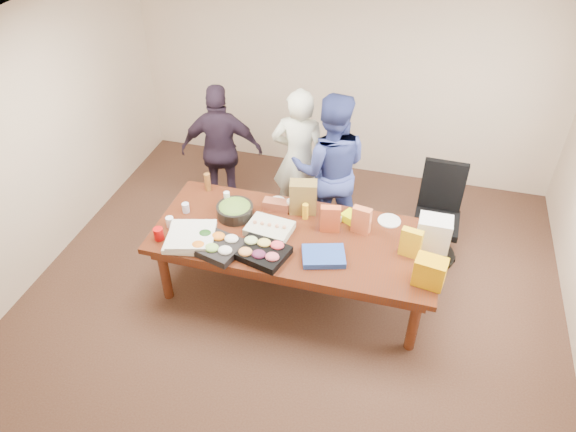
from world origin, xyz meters
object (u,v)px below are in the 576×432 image
(sheet_cake, at_px, (270,229))
(salad_bowl, at_px, (235,211))
(person_right, at_px, (330,169))
(conference_table, at_px, (295,263))
(office_chair, at_px, (437,219))
(person_center, at_px, (299,159))

(sheet_cake, xyz_separation_m, salad_bowl, (-0.42, 0.15, 0.02))
(salad_bowl, bearing_deg, person_right, 47.64)
(conference_table, xyz_separation_m, salad_bowl, (-0.68, 0.14, 0.44))
(conference_table, distance_m, office_chair, 1.63)
(person_center, bearing_deg, person_right, 153.29)
(conference_table, distance_m, person_center, 1.30)
(conference_table, relative_size, sheet_cake, 6.47)
(conference_table, height_order, sheet_cake, sheet_cake)
(person_center, relative_size, person_right, 0.97)
(conference_table, xyz_separation_m, person_right, (0.13, 1.02, 0.53))
(conference_table, distance_m, sheet_cake, 0.49)
(person_center, height_order, sheet_cake, person_center)
(person_right, bearing_deg, office_chair, 163.86)
(office_chair, height_order, person_center, person_center)
(person_center, height_order, salad_bowl, person_center)
(office_chair, distance_m, person_center, 1.67)
(conference_table, bearing_deg, office_chair, 33.69)
(person_right, bearing_deg, sheet_cake, 58.90)
(sheet_cake, bearing_deg, person_center, 97.68)
(sheet_cake, relative_size, salad_bowl, 1.15)
(salad_bowl, bearing_deg, office_chair, 20.57)
(conference_table, relative_size, person_right, 1.56)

